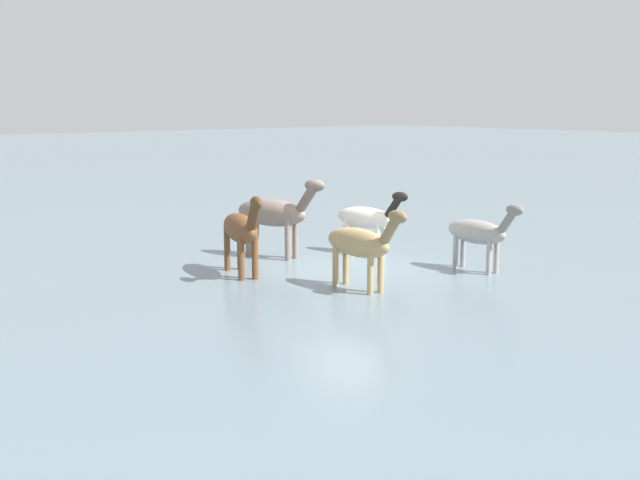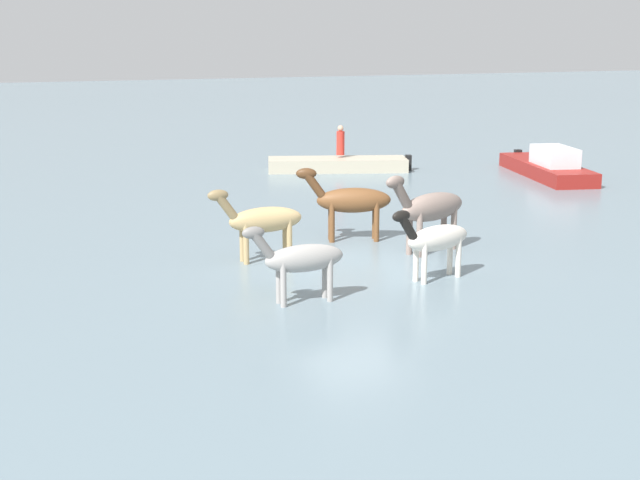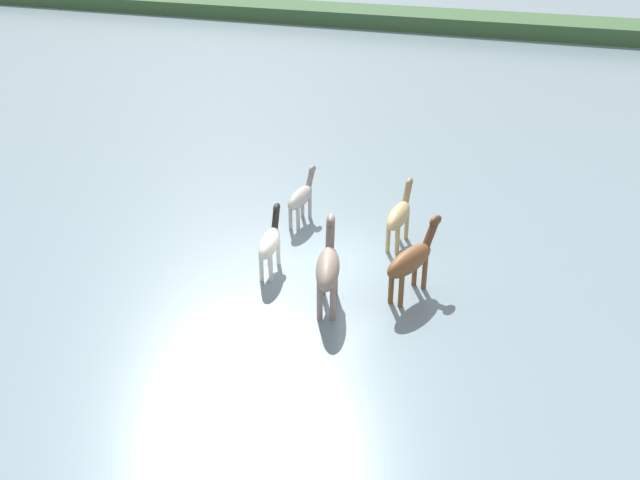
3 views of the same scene
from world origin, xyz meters
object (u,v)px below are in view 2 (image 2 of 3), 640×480
at_px(person_spotter_bow, 341,141).
at_px(horse_pinto_flank, 435,239).
at_px(horse_mid_herd, 430,208).
at_px(boat_dinghy_port, 548,168).
at_px(boat_motor_center, 338,166).
at_px(horse_gray_outer, 350,201).
at_px(horse_dun_straggler, 262,220).
at_px(horse_lead, 301,259).

bearing_deg(person_spotter_bow, horse_pinto_flank, 164.06).
relative_size(horse_mid_herd, boat_dinghy_port, 0.43).
bearing_deg(boat_motor_center, person_spotter_bow, -119.20).
xyz_separation_m(horse_gray_outer, horse_mid_herd, (-1.91, -1.31, 0.06)).
height_order(horse_gray_outer, boat_motor_center, horse_gray_outer).
height_order(horse_mid_herd, boat_dinghy_port, horse_mid_herd).
bearing_deg(horse_dun_straggler, horse_gray_outer, -158.59).
bearing_deg(boat_dinghy_port, horse_lead, -37.74).
bearing_deg(horse_gray_outer, horse_pinto_flank, 110.71).
relative_size(horse_lead, horse_dun_straggler, 0.92).
relative_size(horse_pinto_flank, horse_mid_herd, 0.82).
distance_m(horse_mid_herd, boat_dinghy_port, 13.25).
distance_m(horse_gray_outer, horse_mid_herd, 2.32).
distance_m(horse_mid_herd, boat_motor_center, 13.42).
bearing_deg(horse_dun_straggler, horse_pinto_flank, 135.06).
xyz_separation_m(horse_mid_herd, boat_motor_center, (13.01, -3.12, -0.96)).
bearing_deg(boat_dinghy_port, horse_dun_straggler, -46.71).
bearing_deg(horse_lead, horse_dun_straggler, -95.40).
bearing_deg(boat_dinghy_port, horse_mid_herd, -34.97).
height_order(horse_gray_outer, horse_mid_herd, horse_mid_herd).
bearing_deg(boat_motor_center, horse_pinto_flank, 93.38).
xyz_separation_m(horse_gray_outer, boat_motor_center, (11.11, -4.44, -0.90)).
bearing_deg(horse_dun_straggler, person_spotter_bow, -121.24).
xyz_separation_m(horse_lead, horse_dun_straggler, (3.46, -0.33, 0.08)).
bearing_deg(horse_gray_outer, boat_motor_center, -94.12).
xyz_separation_m(horse_gray_outer, boat_dinghy_port, (6.72, -11.34, -0.75)).
distance_m(horse_lead, boat_dinghy_port, 18.38).
xyz_separation_m(horse_gray_outer, person_spotter_bow, (11.26, -4.61, 0.08)).
bearing_deg(horse_lead, boat_dinghy_port, -141.95).
bearing_deg(boat_dinghy_port, person_spotter_bow, -109.72).
relative_size(boat_dinghy_port, person_spotter_bow, 5.24).
distance_m(boat_motor_center, boat_dinghy_port, 8.18).
bearing_deg(person_spotter_bow, horse_dun_straggler, 149.04).
bearing_deg(boat_motor_center, horse_mid_herd, 95.37).
xyz_separation_m(horse_pinto_flank, horse_gray_outer, (4.12, 0.22, 0.14)).
distance_m(horse_pinto_flank, horse_mid_herd, 2.48).
height_order(boat_motor_center, person_spotter_bow, person_spotter_bow).
bearing_deg(boat_motor_center, horse_gray_outer, 87.09).
relative_size(horse_gray_outer, horse_mid_herd, 0.94).
bearing_deg(horse_gray_outer, horse_lead, 73.14).
distance_m(horse_pinto_flank, person_spotter_bow, 16.00).
bearing_deg(person_spotter_bow, boat_dinghy_port, -124.04).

